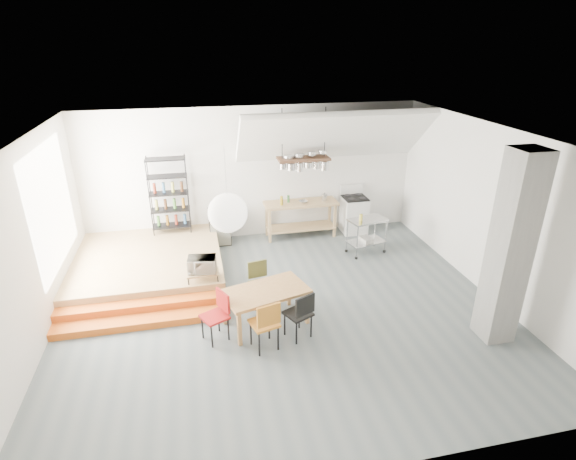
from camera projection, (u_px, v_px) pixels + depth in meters
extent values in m
plane|color=#545E61|center=(283.00, 309.00, 8.31)|extent=(8.00, 8.00, 0.00)
cube|color=silver|center=(253.00, 174.00, 10.81)|extent=(8.00, 0.04, 3.20)
cube|color=silver|center=(28.00, 252.00, 6.89)|extent=(0.04, 7.00, 3.20)
cube|color=silver|center=(490.00, 212.00, 8.45)|extent=(0.04, 7.00, 3.20)
cube|color=white|center=(282.00, 137.00, 7.03)|extent=(8.00, 7.00, 0.02)
cube|color=white|center=(334.00, 136.00, 10.24)|extent=(4.40, 1.44, 1.32)
cube|color=white|center=(52.00, 207.00, 8.16)|extent=(0.02, 2.50, 2.20)
cube|color=#A88554|center=(149.00, 264.00, 9.53)|extent=(3.00, 3.00, 0.40)
cube|color=#D15B18|center=(143.00, 322.00, 7.84)|extent=(3.00, 0.35, 0.13)
cube|color=#D15B18|center=(144.00, 307.00, 8.13)|extent=(3.00, 0.35, 0.27)
cube|color=slate|center=(510.00, 250.00, 6.97)|extent=(0.50, 0.50, 3.20)
cube|color=#A88554|center=(301.00, 203.00, 11.00)|extent=(1.80, 0.60, 0.06)
cube|color=#A88554|center=(300.00, 227.00, 11.25)|extent=(1.70, 0.55, 0.04)
cube|color=#A88554|center=(329.00, 215.00, 11.53)|extent=(0.06, 0.06, 0.86)
cube|color=#A88554|center=(267.00, 220.00, 11.21)|extent=(0.06, 0.06, 0.86)
cube|color=#A88554|center=(335.00, 221.00, 11.14)|extent=(0.06, 0.06, 0.86)
cube|color=#A88554|center=(270.00, 226.00, 10.82)|extent=(0.06, 0.06, 0.86)
cube|color=white|center=(354.00, 215.00, 11.44)|extent=(0.60, 0.60, 0.90)
cube|color=black|center=(355.00, 198.00, 11.25)|extent=(0.58, 0.58, 0.03)
cube|color=white|center=(351.00, 189.00, 11.45)|extent=(0.60, 0.05, 0.25)
cylinder|color=black|center=(358.00, 195.00, 11.40)|extent=(0.18, 0.18, 0.02)
cylinder|color=black|center=(348.00, 195.00, 11.34)|extent=(0.18, 0.18, 0.02)
cylinder|color=black|center=(362.00, 198.00, 11.15)|extent=(0.18, 0.18, 0.02)
cylinder|color=black|center=(352.00, 199.00, 11.09)|extent=(0.18, 0.18, 0.02)
cube|color=#43271B|center=(303.00, 159.00, 10.35)|extent=(1.20, 0.50, 0.05)
cylinder|color=black|center=(282.00, 135.00, 10.02)|extent=(0.02, 0.02, 1.15)
cylinder|color=black|center=(325.00, 133.00, 10.22)|extent=(0.02, 0.02, 1.15)
cylinder|color=silver|center=(283.00, 166.00, 10.26)|extent=(0.16, 0.16, 0.12)
cylinder|color=silver|center=(291.00, 167.00, 10.31)|extent=(0.20, 0.20, 0.16)
cylinder|color=silver|center=(300.00, 167.00, 10.36)|extent=(0.16, 0.16, 0.20)
cylinder|color=silver|center=(308.00, 165.00, 10.38)|extent=(0.20, 0.20, 0.12)
cylinder|color=silver|center=(316.00, 165.00, 10.43)|extent=(0.16, 0.16, 0.16)
cylinder|color=silver|center=(325.00, 165.00, 10.48)|extent=(0.20, 0.20, 0.20)
cylinder|color=black|center=(188.00, 192.00, 10.51)|extent=(0.02, 0.02, 1.80)
cylinder|color=black|center=(151.00, 194.00, 10.35)|extent=(0.02, 0.02, 1.80)
cylinder|color=black|center=(188.00, 196.00, 10.19)|extent=(0.02, 0.02, 1.80)
cylinder|color=black|center=(150.00, 199.00, 10.03)|extent=(0.02, 0.02, 1.80)
cube|color=black|center=(172.00, 225.00, 10.57)|extent=(0.88, 0.38, 0.02)
cube|color=black|center=(171.00, 209.00, 10.41)|extent=(0.88, 0.38, 0.02)
cube|color=black|center=(169.00, 193.00, 10.25)|extent=(0.88, 0.38, 0.02)
cube|color=black|center=(167.00, 176.00, 10.09)|extent=(0.88, 0.38, 0.02)
cube|color=black|center=(165.00, 159.00, 9.93)|extent=(0.88, 0.38, 0.03)
cylinder|color=#458434|center=(172.00, 220.00, 10.51)|extent=(0.07, 0.07, 0.24)
cylinder|color=#8F5C17|center=(170.00, 204.00, 10.35)|extent=(0.07, 0.07, 0.24)
cylinder|color=maroon|center=(168.00, 187.00, 10.19)|extent=(0.07, 0.07, 0.24)
cube|color=#A88554|center=(203.00, 272.00, 8.49)|extent=(0.60, 0.40, 0.03)
cylinder|color=black|center=(217.00, 270.00, 8.73)|extent=(0.02, 0.02, 0.13)
cylinder|color=black|center=(188.00, 273.00, 8.62)|extent=(0.02, 0.02, 0.13)
cylinder|color=black|center=(218.00, 279.00, 8.42)|extent=(0.02, 0.02, 0.13)
cylinder|color=black|center=(189.00, 282.00, 8.32)|extent=(0.02, 0.02, 0.13)
sphere|color=white|center=(228.00, 213.00, 6.77)|extent=(0.60, 0.60, 0.60)
cube|color=#976536|center=(266.00, 291.00, 7.65)|extent=(1.59, 1.16, 0.05)
cube|color=#976536|center=(289.00, 290.00, 8.34)|extent=(0.08, 0.08, 0.62)
cube|color=#976536|center=(224.00, 309.00, 7.78)|extent=(0.08, 0.08, 0.62)
cube|color=#976536|center=(307.00, 308.00, 7.79)|extent=(0.08, 0.08, 0.62)
cube|color=#976536|center=(239.00, 329.00, 7.23)|extent=(0.08, 0.08, 0.62)
cube|color=#B36B1E|center=(264.00, 323.00, 7.12)|extent=(0.51, 0.51, 0.04)
cube|color=#B36B1E|center=(269.00, 315.00, 6.87)|extent=(0.39, 0.14, 0.36)
cylinder|color=black|center=(259.00, 344.00, 7.01)|extent=(0.03, 0.03, 0.45)
cylinder|color=black|center=(278.00, 338.00, 7.15)|extent=(0.03, 0.03, 0.45)
cylinder|color=black|center=(251.00, 333.00, 7.28)|extent=(0.03, 0.03, 0.45)
cylinder|color=black|center=(269.00, 327.00, 7.42)|extent=(0.03, 0.03, 0.45)
cube|color=black|center=(298.00, 314.00, 7.40)|extent=(0.53, 0.53, 0.04)
cube|color=black|center=(305.00, 306.00, 7.18)|extent=(0.36, 0.20, 0.35)
cylinder|color=black|center=(296.00, 333.00, 7.29)|extent=(0.03, 0.03, 0.43)
cylinder|color=black|center=(311.00, 326.00, 7.47)|extent=(0.03, 0.03, 0.43)
cylinder|color=black|center=(285.00, 324.00, 7.52)|extent=(0.03, 0.03, 0.43)
cylinder|color=black|center=(299.00, 317.00, 7.70)|extent=(0.03, 0.03, 0.43)
cube|color=brown|center=(261.00, 285.00, 8.28)|extent=(0.45, 0.45, 0.04)
cube|color=brown|center=(257.00, 269.00, 8.33)|extent=(0.37, 0.10, 0.34)
cylinder|color=black|center=(266.00, 289.00, 8.55)|extent=(0.03, 0.03, 0.42)
cylinder|color=black|center=(251.00, 293.00, 8.44)|extent=(0.03, 0.03, 0.42)
cylinder|color=black|center=(272.00, 297.00, 8.29)|extent=(0.03, 0.03, 0.42)
cylinder|color=black|center=(256.00, 301.00, 8.18)|extent=(0.03, 0.03, 0.42)
cube|color=#A61717|center=(214.00, 317.00, 7.33)|extent=(0.52, 0.52, 0.04)
cube|color=#A61717|center=(223.00, 301.00, 7.33)|extent=(0.20, 0.35, 0.34)
cylinder|color=black|center=(228.00, 329.00, 7.39)|extent=(0.03, 0.03, 0.43)
cylinder|color=black|center=(219.00, 321.00, 7.62)|extent=(0.03, 0.03, 0.43)
cylinder|color=black|center=(212.00, 336.00, 7.21)|extent=(0.03, 0.03, 0.43)
cylinder|color=black|center=(202.00, 327.00, 7.44)|extent=(0.03, 0.03, 0.43)
cube|color=silver|center=(368.00, 220.00, 10.16)|extent=(0.93, 0.65, 0.04)
cube|color=silver|center=(366.00, 242.00, 10.38)|extent=(0.93, 0.65, 0.03)
cylinder|color=silver|center=(375.00, 230.00, 10.65)|extent=(0.03, 0.03, 0.80)
sphere|color=black|center=(374.00, 244.00, 10.80)|extent=(0.07, 0.07, 0.07)
cylinder|color=silver|center=(347.00, 236.00, 10.33)|extent=(0.03, 0.03, 0.80)
sphere|color=black|center=(346.00, 251.00, 10.48)|extent=(0.07, 0.07, 0.07)
cylinder|color=silver|center=(386.00, 236.00, 10.31)|extent=(0.03, 0.03, 0.80)
sphere|color=black|center=(384.00, 251.00, 10.46)|extent=(0.07, 0.07, 0.07)
cylinder|color=silver|center=(357.00, 243.00, 9.99)|extent=(0.03, 0.03, 0.80)
sphere|color=black|center=(356.00, 258.00, 10.14)|extent=(0.07, 0.07, 0.07)
cube|color=black|center=(220.00, 227.00, 10.83)|extent=(0.49, 0.49, 0.84)
imported|color=beige|center=(202.00, 264.00, 8.43)|extent=(0.56, 0.41, 0.29)
imported|color=silver|center=(303.00, 202.00, 10.94)|extent=(0.23, 0.23, 0.05)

